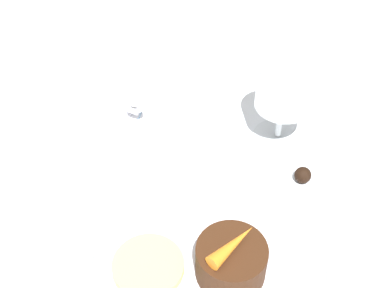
{
  "coord_description": "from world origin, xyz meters",
  "views": [
    {
      "loc": [
        0.15,
        -0.31,
        0.49
      ],
      "look_at": [
        -0.05,
        0.1,
        0.04
      ],
      "focal_mm": 50.0,
      "sensor_mm": 36.0,
      "label": 1
    }
  ],
  "objects": [
    {
      "name": "ground_plane",
      "position": [
        0.0,
        0.0,
        0.0
      ],
      "size": [
        3.0,
        3.0,
        0.0
      ],
      "primitive_type": "plane",
      "color": "white"
    },
    {
      "name": "dinner_plate",
      "position": [
        0.03,
        -0.03,
        0.01
      ],
      "size": [
        0.26,
        0.26,
        0.01
      ],
      "color": "white",
      "rests_on": "ground_plane"
    },
    {
      "name": "saucer",
      "position": [
        -0.21,
        0.13,
        0.01
      ],
      "size": [
        0.14,
        0.14,
        0.01
      ],
      "color": "white",
      "rests_on": "ground_plane"
    },
    {
      "name": "coffee_cup",
      "position": [
        -0.2,
        0.13,
        0.04
      ],
      "size": [
        0.12,
        0.09,
        0.06
      ],
      "color": "white",
      "rests_on": "saucer"
    },
    {
      "name": "spoon",
      "position": [
        -0.17,
        0.12,
        0.01
      ],
      "size": [
        0.05,
        0.1,
        0.0
      ],
      "color": "silver",
      "rests_on": "saucer"
    },
    {
      "name": "wine_glass",
      "position": [
        0.03,
        0.19,
        0.08
      ],
      "size": [
        0.07,
        0.07,
        0.12
      ],
      "color": "silver",
      "rests_on": "ground_plane"
    },
    {
      "name": "dessert_cake",
      "position": [
        0.05,
        -0.03,
        0.03
      ],
      "size": [
        0.07,
        0.07,
        0.04
      ],
      "color": "#381E0F",
      "rests_on": "dinner_plate"
    },
    {
      "name": "carrot_garnish",
      "position": [
        0.05,
        -0.03,
        0.06
      ],
      "size": [
        0.03,
        0.06,
        0.02
      ],
      "color": "orange",
      "rests_on": "dessert_cake"
    },
    {
      "name": "pineapple_slice",
      "position": [
        -0.02,
        -0.06,
        0.02
      ],
      "size": [
        0.07,
        0.07,
        0.01
      ],
      "color": "#EFE075",
      "rests_on": "dinner_plate"
    },
    {
      "name": "chocolate_truffle",
      "position": [
        0.08,
        0.13,
        0.01
      ],
      "size": [
        0.02,
        0.02,
        0.02
      ],
      "color": "black",
      "rests_on": "ground_plane"
    }
  ]
}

